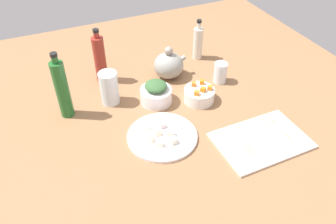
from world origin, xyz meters
The scene contains 27 objects.
tabletop centered at (0.00, 0.00, 1.50)cm, with size 190.00×190.00×3.00cm, color #8F6543.
cutting_board centered at (26.10, -22.76, 3.50)cm, with size 31.99×21.75×1.00cm, color silver.
plate_tofu centered at (-5.25, -6.81, 3.60)cm, with size 25.20×25.20×1.20cm, color white.
bowl_greens centered at (0.66, 13.43, 6.09)cm, with size 12.68×12.68×6.19cm, color white.
bowl_carrots centered at (16.95, 7.28, 5.67)cm, with size 12.38×12.38×5.35cm, color white.
teapot centered at (12.76, 28.25, 8.95)cm, with size 14.90×12.76×14.84cm.
bottle_0 centered at (-33.69, 19.93, 15.05)cm, with size 5.06×5.06×27.01cm.
bottle_1 centered at (31.94, 37.68, 11.13)cm, with size 4.55×4.55×19.46cm.
bottle_2 centered at (-15.03, 37.53, 13.71)cm, with size 4.97×4.97×24.25cm.
drinking_glass_0 centered at (-16.19, 20.84, 9.86)cm, with size 7.38×7.38×13.72cm, color white.
drinking_glass_1 centered at (31.62, 15.72, 7.54)cm, with size 5.71×5.71×9.08cm, color white.
carrot_cube_0 centered at (17.65, 5.72, 9.25)cm, with size 1.80×1.80×1.80cm, color orange.
carrot_cube_1 centered at (15.97, 10.53, 9.25)cm, with size 1.80×1.80×1.80cm, color orange.
carrot_cube_2 centered at (14.26, 4.67, 9.25)cm, with size 1.80×1.80×1.80cm, color orange.
carrot_cube_3 centered at (20.67, 5.63, 9.25)cm, with size 1.80×1.80×1.80cm, color orange.
carrot_cube_4 centered at (19.69, 10.47, 9.25)cm, with size 1.80×1.80×1.80cm, color orange.
chopped_greens_mound centered at (0.66, 13.43, 10.89)cm, with size 8.99×8.79×3.39cm, color #396234.
tofu_cube_0 centered at (-10.12, -7.80, 5.30)cm, with size 2.20×2.20×2.20cm, color #FAE3CD.
tofu_cube_1 centered at (-8.41, -2.53, 5.30)cm, with size 2.20×2.20×2.20cm, color white.
tofu_cube_2 centered at (-3.17, -11.92, 5.30)cm, with size 2.20×2.20×2.20cm, color silver.
tofu_cube_3 centered at (-3.86, -2.71, 5.30)cm, with size 2.20×2.20×2.20cm, color white.
tofu_cube_4 centered at (-2.59, -8.35, 5.30)cm, with size 2.20×2.20×2.20cm, color white.
tofu_cube_5 centered at (-6.72, -5.72, 5.30)cm, with size 2.20×2.20×2.20cm, color #FAE9CA.
tofu_cube_6 centered at (-7.85, -11.27, 5.30)cm, with size 2.20×2.20×2.20cm, color white.
dumpling_0 centered at (33.23, -25.36, 5.14)cm, with size 5.54×5.39×2.29cm, color beige.
dumpling_1 centered at (17.99, -24.64, 5.29)cm, with size 5.83×5.67×2.57cm, color beige.
dumpling_2 centered at (34.00, -16.58, 5.33)cm, with size 4.45×3.85×2.66cm, color beige.
Camera 1 is at (-38.10, -86.84, 87.28)cm, focal length 35.85 mm.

